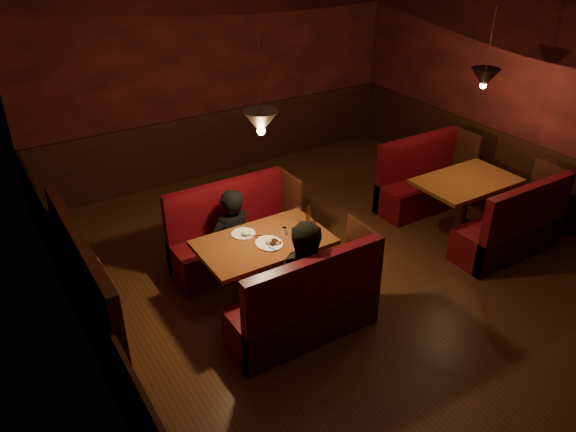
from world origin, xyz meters
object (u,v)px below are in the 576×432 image
main_table (265,254)px  diner_b (310,265)px  second_bench_far (422,185)px  main_bench_near (307,311)px  second_bench_near (512,232)px  diner_a (230,220)px  second_table (465,193)px  main_bench_far (234,240)px

main_table → diner_b: (0.11, -0.69, 0.22)m
second_bench_far → diner_b: bearing=-154.3°
main_bench_near → diner_b: size_ratio=0.96×
main_table → second_bench_near: (2.99, -0.85, -0.25)m
main_bench_near → main_table: bearing=91.2°
main_bench_near → diner_a: bearing=94.9°
second_table → second_bench_far: (0.03, 0.77, -0.22)m
main_bench_far → second_table: size_ratio=1.18×
main_bench_far → diner_b: diner_b is taller
second_bench_near → diner_b: (-2.88, 0.16, 0.47)m
second_bench_far → second_bench_near: same height
second_bench_far → second_bench_near: (0.00, -1.55, 0.00)m
diner_a → diner_b: diner_b is taller
main_bench_far → second_table: main_bench_far is taller
main_bench_far → main_bench_near: size_ratio=1.00×
diner_a → diner_b: 1.30m
second_table → main_bench_near: bearing=-166.4°
second_bench_far → second_bench_near: 1.55m
second_table → second_bench_far: second_bench_far is taller
main_table → second_table: main_table is taller
main_table → second_table: size_ratio=1.07×
main_bench_far → diner_a: size_ratio=1.05×
main_table → second_table: 2.96m
second_table → diner_b: diner_b is taller
main_bench_far → second_table: (2.94, -0.86, 0.21)m
diner_a → second_table: bearing=162.4°
second_bench_near → diner_a: (-3.09, 1.45, 0.40)m
main_bench_far → main_bench_near: same height
main_table → main_bench_near: 0.82m
second_bench_far → second_bench_near: size_ratio=1.00×
main_bench_far → diner_a: diner_a is taller
diner_b → main_bench_near: bearing=-123.3°
second_table → diner_a: 3.14m
main_table → second_bench_far: size_ratio=0.97×
second_table → diner_a: diner_a is taller
main_bench_far → main_bench_near: bearing=-90.0°
diner_b → main_table: bearing=107.8°
main_bench_near → second_table: size_ratio=1.18×
main_bench_near → second_table: (2.94, 0.71, 0.21)m
main_table → second_bench_near: 3.11m
main_table → main_bench_far: main_bench_far is taller
second_bench_far → main_bench_far: bearing=178.3°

